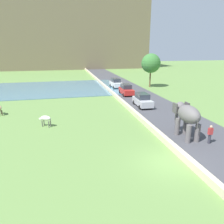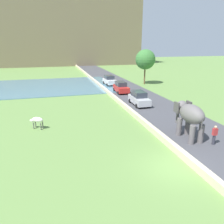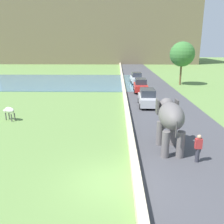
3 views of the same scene
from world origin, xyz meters
name	(u,v)px [view 1 (image 1 of 3)]	position (x,y,z in m)	size (l,w,h in m)	color
ground_plane	(169,163)	(0.00, 0.00, 0.00)	(220.00, 220.00, 0.00)	#608442
road_surface	(139,97)	(5.00, 20.00, 0.03)	(7.00, 120.00, 0.06)	#424247
barrier_wall	(119,99)	(1.20, 18.00, 0.26)	(0.40, 110.00, 0.53)	beige
lake	(26,89)	(-14.00, 30.68, 0.04)	(36.00, 18.00, 0.08)	slate
hill_distant	(63,35)	(-6.00, 80.91, 12.87)	(64.00, 28.00, 25.74)	#75664C
elephant	(187,116)	(3.42, 3.66, 2.04)	(1.41, 3.47, 2.99)	#605B5B
person_beside_elephant	(210,134)	(4.65, 2.03, 0.87)	(0.36, 0.22, 1.63)	#33333D
car_red	(126,90)	(3.43, 21.82, 0.90)	(1.86, 4.03, 1.80)	red
car_silver	(142,100)	(3.43, 14.21, 0.90)	(1.87, 4.04, 1.80)	#B7B7BC
car_white	(116,83)	(3.42, 29.07, 0.90)	(1.92, 4.07, 1.80)	white
cow_white	(45,119)	(-8.79, 9.27, 0.84)	(1.36, 1.01, 1.15)	silver
tree_near	(151,63)	(10.27, 27.97, 4.73)	(3.79, 3.79, 6.64)	brown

